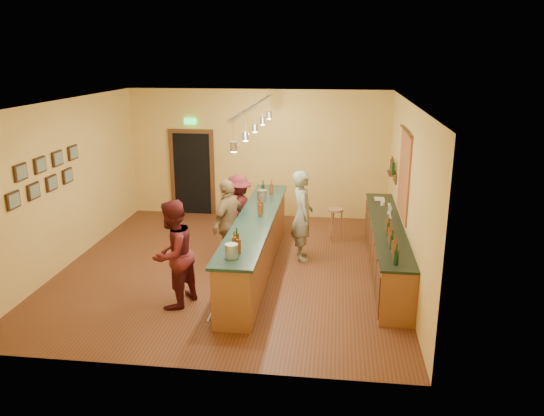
# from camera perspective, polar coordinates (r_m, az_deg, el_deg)

# --- Properties ---
(floor) EXTENTS (7.00, 7.00, 0.00)m
(floor) POSITION_cam_1_polar(r_m,az_deg,el_deg) (10.51, -4.31, -6.35)
(floor) COLOR #522A17
(floor) RESTS_ON ground
(ceiling) EXTENTS (6.50, 7.00, 0.02)m
(ceiling) POSITION_cam_1_polar(r_m,az_deg,el_deg) (9.73, -4.71, 11.31)
(ceiling) COLOR silver
(ceiling) RESTS_ON wall_back
(wall_back) EXTENTS (6.50, 0.02, 3.20)m
(wall_back) POSITION_cam_1_polar(r_m,az_deg,el_deg) (13.36, -1.53, 5.82)
(wall_back) COLOR #D8AE51
(wall_back) RESTS_ON floor
(wall_front) EXTENTS (6.50, 0.02, 3.20)m
(wall_front) POSITION_cam_1_polar(r_m,az_deg,el_deg) (6.76, -10.37, -5.17)
(wall_front) COLOR #D8AE51
(wall_front) RESTS_ON floor
(wall_left) EXTENTS (0.02, 7.00, 3.20)m
(wall_left) POSITION_cam_1_polar(r_m,az_deg,el_deg) (11.10, -21.19, 2.50)
(wall_left) COLOR #D8AE51
(wall_left) RESTS_ON floor
(wall_right) EXTENTS (0.02, 7.00, 3.20)m
(wall_right) POSITION_cam_1_polar(r_m,az_deg,el_deg) (9.89, 14.30, 1.51)
(wall_right) COLOR #D8AE51
(wall_right) RESTS_ON floor
(doorway) EXTENTS (1.15, 0.09, 2.48)m
(doorway) POSITION_cam_1_polar(r_m,az_deg,el_deg) (13.79, -8.55, 3.96)
(doorway) COLOR black
(doorway) RESTS_ON wall_back
(tapestry) EXTENTS (0.03, 1.40, 1.60)m
(tapestry) POSITION_cam_1_polar(r_m,az_deg,el_deg) (10.21, 14.03, 3.44)
(tapestry) COLOR maroon
(tapestry) RESTS_ON wall_right
(bottle_shelf) EXTENTS (0.17, 0.55, 0.54)m
(bottle_shelf) POSITION_cam_1_polar(r_m,az_deg,el_deg) (11.70, 12.85, 4.21)
(bottle_shelf) COLOR #472215
(bottle_shelf) RESTS_ON wall_right
(picture_grid) EXTENTS (0.06, 2.20, 0.70)m
(picture_grid) POSITION_cam_1_polar(r_m,az_deg,el_deg) (10.37, -23.10, 3.37)
(picture_grid) COLOR #382111
(picture_grid) RESTS_ON wall_left
(back_counter) EXTENTS (0.60, 4.55, 1.27)m
(back_counter) POSITION_cam_1_polar(r_m,az_deg,el_deg) (10.36, 12.21, -4.14)
(back_counter) COLOR brown
(back_counter) RESTS_ON floor
(tasting_bar) EXTENTS (0.73, 5.10, 1.38)m
(tasting_bar) POSITION_cam_1_polar(r_m,az_deg,el_deg) (10.20, -1.74, -3.36)
(tasting_bar) COLOR brown
(tasting_bar) RESTS_ON floor
(pendant_track) EXTENTS (0.11, 4.60, 0.50)m
(pendant_track) POSITION_cam_1_polar(r_m,az_deg,el_deg) (9.66, -1.86, 10.02)
(pendant_track) COLOR silver
(pendant_track) RESTS_ON ceiling
(bartender) EXTENTS (0.57, 0.75, 1.83)m
(bartender) POSITION_cam_1_polar(r_m,az_deg,el_deg) (10.63, 3.29, -0.80)
(bartender) COLOR gray
(bartender) RESTS_ON floor
(customer_a) EXTENTS (0.95, 1.06, 1.81)m
(customer_a) POSITION_cam_1_polar(r_m,az_deg,el_deg) (8.79, -10.62, -4.91)
(customer_a) COLOR #59191E
(customer_a) RESTS_ON floor
(customer_b) EXTENTS (0.76, 1.10, 1.74)m
(customer_b) POSITION_cam_1_polar(r_m,az_deg,el_deg) (10.31, -4.69, -1.65)
(customer_b) COLOR #997A51
(customer_b) RESTS_ON floor
(customer_c) EXTENTS (0.80, 1.13, 1.60)m
(customer_c) POSITION_cam_1_polar(r_m,az_deg,el_deg) (11.28, -3.64, -0.40)
(customer_c) COLOR #59191E
(customer_c) RESTS_ON floor
(bar_stool) EXTENTS (0.35, 0.35, 0.72)m
(bar_stool) POSITION_cam_1_polar(r_m,az_deg,el_deg) (11.86, 6.85, -0.76)
(bar_stool) COLOR #946042
(bar_stool) RESTS_ON floor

